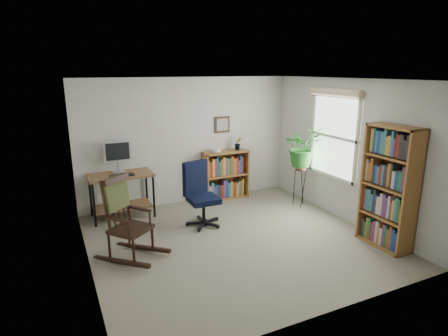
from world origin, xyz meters
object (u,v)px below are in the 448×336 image
office_chair (203,194)px  low_bookshelf (226,175)px  rocking_chair (130,218)px  desk (122,196)px  tall_bookshelf (389,188)px

office_chair → low_bookshelf: size_ratio=1.12×
office_chair → rocking_chair: (-1.32, -0.59, 0.04)m
rocking_chair → low_bookshelf: bearing=-1.3°
desk → low_bookshelf: 2.08m
tall_bookshelf → low_bookshelf: bearing=112.7°
desk → office_chair: office_chair is taller
office_chair → low_bookshelf: (0.92, 1.09, -0.06)m
rocking_chair → low_bookshelf: 2.80m
rocking_chair → tall_bookshelf: 3.68m
desk → office_chair: 1.51m
desk → low_bookshelf: low_bookshelf is taller
desk → office_chair: size_ratio=1.00×
rocking_chair → tall_bookshelf: (3.45, -1.22, 0.31)m
office_chair → low_bookshelf: 1.43m
desk → rocking_chair: 1.58m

